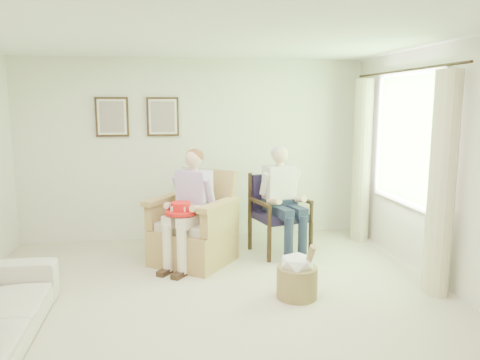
{
  "coord_description": "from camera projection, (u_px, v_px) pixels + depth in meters",
  "views": [
    {
      "loc": [
        -0.45,
        -4.06,
        1.97
      ],
      "look_at": [
        0.46,
        1.46,
        1.05
      ],
      "focal_mm": 35.0,
      "sensor_mm": 36.0,
      "label": 1
    }
  ],
  "objects": [
    {
      "name": "floor",
      "position": [
        217.0,
        318.0,
        4.35
      ],
      "size": [
        5.5,
        5.5,
        0.0
      ],
      "primitive_type": "plane",
      "color": "#C2B39C",
      "rests_on": "ground"
    },
    {
      "name": "back_wall",
      "position": [
        195.0,
        150.0,
        6.81
      ],
      "size": [
        5.0,
        0.04,
        2.6
      ],
      "primitive_type": "cube",
      "color": "silver",
      "rests_on": "ground"
    },
    {
      "name": "front_wall",
      "position": [
        314.0,
        322.0,
        1.46
      ],
      "size": [
        5.0,
        0.04,
        2.6
      ],
      "primitive_type": "cube",
      "color": "silver",
      "rests_on": "ground"
    },
    {
      "name": "right_wall",
      "position": [
        472.0,
        173.0,
        4.53
      ],
      "size": [
        0.04,
        5.5,
        2.6
      ],
      "primitive_type": "cube",
      "color": "silver",
      "rests_on": "ground"
    },
    {
      "name": "ceiling",
      "position": [
        215.0,
        27.0,
        3.92
      ],
      "size": [
        5.0,
        5.5,
        0.02
      ],
      "primitive_type": "cube",
      "color": "white",
      "rests_on": "back_wall"
    },
    {
      "name": "window",
      "position": [
        407.0,
        135.0,
        5.65
      ],
      "size": [
        0.13,
        2.5,
        1.63
      ],
      "color": "#2D6B23",
      "rests_on": "right_wall"
    },
    {
      "name": "curtain_left",
      "position": [
        442.0,
        185.0,
        4.74
      ],
      "size": [
        0.34,
        0.34,
        2.3
      ],
      "primitive_type": "cylinder",
      "color": "beige",
      "rests_on": "ground"
    },
    {
      "name": "curtain_right",
      "position": [
        362.0,
        161.0,
        6.65
      ],
      "size": [
        0.34,
        0.34,
        2.3
      ],
      "primitive_type": "cylinder",
      "color": "beige",
      "rests_on": "ground"
    },
    {
      "name": "framed_print_left",
      "position": [
        112.0,
        117.0,
        6.51
      ],
      "size": [
        0.45,
        0.05,
        0.55
      ],
      "color": "#382114",
      "rests_on": "back_wall"
    },
    {
      "name": "framed_print_right",
      "position": [
        163.0,
        117.0,
        6.62
      ],
      "size": [
        0.45,
        0.05,
        0.55
      ],
      "color": "#382114",
      "rests_on": "back_wall"
    },
    {
      "name": "wicker_armchair",
      "position": [
        193.0,
        234.0,
        5.83
      ],
      "size": [
        0.89,
        0.88,
        1.14
      ],
      "rotation": [
        0.0,
        0.0,
        -0.64
      ],
      "color": "tan",
      "rests_on": "ground"
    },
    {
      "name": "wood_armchair",
      "position": [
        278.0,
        210.0,
        6.25
      ],
      "size": [
        0.67,
        0.62,
        1.02
      ],
      "rotation": [
        0.0,
        0.0,
        0.26
      ],
      "color": "black",
      "rests_on": "ground"
    },
    {
      "name": "person_wicker",
      "position": [
        193.0,
        199.0,
        5.61
      ],
      "size": [
        0.4,
        0.63,
        1.4
      ],
      "rotation": [
        0.0,
        0.0,
        -0.64
      ],
      "color": "beige",
      "rests_on": "ground"
    },
    {
      "name": "person_dark",
      "position": [
        282.0,
        193.0,
        6.04
      ],
      "size": [
        0.4,
        0.62,
        1.39
      ],
      "rotation": [
        0.0,
        0.0,
        0.26
      ],
      "color": "#1A223A",
      "rests_on": "ground"
    },
    {
      "name": "red_hat",
      "position": [
        181.0,
        210.0,
        5.45
      ],
      "size": [
        0.37,
        0.37,
        0.14
      ],
      "color": "red",
      "rests_on": "person_wicker"
    },
    {
      "name": "hatbox",
      "position": [
        297.0,
        275.0,
        4.77
      ],
      "size": [
        0.51,
        0.51,
        0.61
      ],
      "color": "tan",
      "rests_on": "ground"
    }
  ]
}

